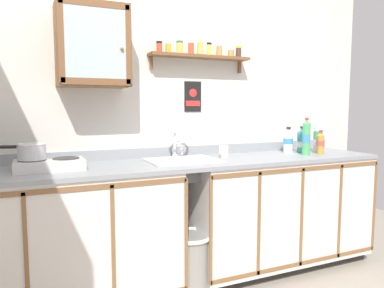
{
  "coord_description": "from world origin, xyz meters",
  "views": [
    {
      "loc": [
        -1.08,
        -2.24,
        1.37
      ],
      "look_at": [
        0.08,
        0.4,
        1.08
      ],
      "focal_mm": 34.09,
      "sensor_mm": 36.0,
      "label": 1
    }
  ],
  "objects": [
    {
      "name": "warning_sign",
      "position": [
        0.17,
        0.58,
        1.46
      ],
      "size": [
        0.15,
        0.01,
        0.25
      ],
      "color": "black"
    },
    {
      "name": "backsplash",
      "position": [
        0.0,
        0.58,
        1.0
      ],
      "size": [
        3.27,
        0.02,
        0.08
      ],
      "primitive_type": "cube",
      "color": "gray",
      "rests_on": "countertop"
    },
    {
      "name": "saucepan",
      "position": [
        -1.09,
        0.31,
        1.09
      ],
      "size": [
        0.35,
        0.18,
        0.1
      ],
      "color": "silver",
      "rests_on": "hot_plate_stove"
    },
    {
      "name": "bottle_juice_amber_4",
      "position": [
        1.23,
        0.2,
        1.06
      ],
      "size": [
        0.06,
        0.06,
        0.21
      ],
      "color": "gold",
      "rests_on": "countertop"
    },
    {
      "name": "lower_cabinet_run_right",
      "position": [
        0.83,
        0.28,
        0.47
      ],
      "size": [
        1.62,
        0.63,
        0.93
      ],
      "color": "black",
      "rests_on": "ground"
    },
    {
      "name": "mug",
      "position": [
        0.35,
        0.35,
        1.01
      ],
      "size": [
        0.1,
        0.09,
        0.09
      ],
      "color": "white",
      "rests_on": "countertop"
    },
    {
      "name": "bottle_soda_green_1",
      "position": [
        1.07,
        0.2,
        1.11
      ],
      "size": [
        0.07,
        0.07,
        0.32
      ],
      "color": "#4CB266",
      "rests_on": "countertop"
    },
    {
      "name": "sink",
      "position": [
        -0.04,
        0.31,
        0.93
      ],
      "size": [
        0.53,
        0.46,
        0.42
      ],
      "color": "silver",
      "rests_on": "countertop"
    },
    {
      "name": "hot_plate_stove",
      "position": [
        -0.98,
        0.29,
        1.0
      ],
      "size": [
        0.43,
        0.26,
        0.07
      ],
      "color": "silver",
      "rests_on": "countertop"
    },
    {
      "name": "trash_bin",
      "position": [
        -0.06,
        0.11,
        0.24
      ],
      "size": [
        0.33,
        0.33,
        0.45
      ],
      "color": "gray",
      "rests_on": "ground"
    },
    {
      "name": "bottle_opaque_white_3",
      "position": [
        1.02,
        0.38,
        1.07
      ],
      "size": [
        0.08,
        0.08,
        0.23
      ],
      "color": "white",
      "rests_on": "countertop"
    },
    {
      "name": "wall_cabinet",
      "position": [
        -0.67,
        0.43,
        1.8
      ],
      "size": [
        0.49,
        0.33,
        0.57
      ],
      "color": "brown"
    },
    {
      "name": "countertop",
      "position": [
        0.0,
        0.27,
        0.95
      ],
      "size": [
        3.27,
        0.65,
        0.03
      ],
      "primitive_type": "cube",
      "color": "gray",
      "rests_on": "lower_cabinet_run"
    },
    {
      "name": "lower_cabinet_run",
      "position": [
        -0.89,
        0.28,
        0.47
      ],
      "size": [
        1.51,
        0.63,
        0.93
      ],
      "color": "black",
      "rests_on": "ground"
    },
    {
      "name": "bottle_water_clear_0",
      "position": [
        1.3,
        0.31,
        1.11
      ],
      "size": [
        0.08,
        0.08,
        0.32
      ],
      "color": "silver",
      "rests_on": "countertop"
    },
    {
      "name": "back_wall",
      "position": [
        0.0,
        0.61,
        1.35
      ],
      "size": [
        3.91,
        0.07,
        2.68
      ],
      "color": "silver",
      "rests_on": "ground"
    },
    {
      "name": "bottle_detergent_teal_2",
      "position": [
        1.14,
        0.34,
        1.07
      ],
      "size": [
        0.08,
        0.08,
        0.24
      ],
      "color": "teal",
      "rests_on": "countertop"
    },
    {
      "name": "spice_shelf",
      "position": [
        0.21,
        0.52,
        1.8
      ],
      "size": [
        0.87,
        0.14,
        0.23
      ],
      "color": "brown"
    }
  ]
}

